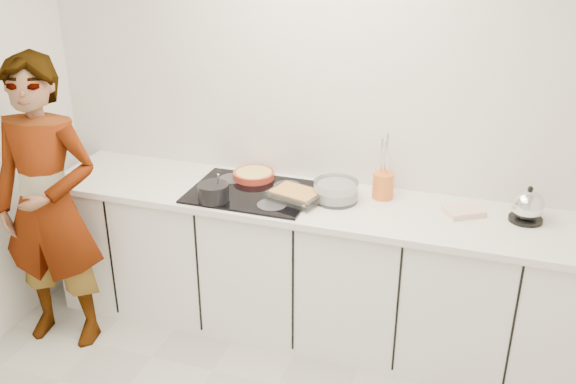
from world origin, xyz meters
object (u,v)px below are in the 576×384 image
(baking_dish, at_px, (296,195))
(utensil_crock, at_px, (383,185))
(hob, at_px, (251,192))
(mixing_bowl, at_px, (336,192))
(kettle, at_px, (527,206))
(saucepan, at_px, (214,192))
(cook, at_px, (49,207))
(tart_dish, at_px, (254,175))

(baking_dish, relative_size, utensil_crock, 2.16)
(hob, relative_size, mixing_bowl, 2.28)
(hob, bearing_deg, kettle, 4.76)
(saucepan, relative_size, cook, 0.13)
(hob, bearing_deg, cook, -154.68)
(hob, height_order, utensil_crock, utensil_crock)
(kettle, height_order, cook, cook)
(baking_dish, relative_size, cook, 0.19)
(utensil_crock, distance_m, cook, 1.94)
(baking_dish, xyz_separation_m, utensil_crock, (0.46, 0.21, 0.03))
(baking_dish, distance_m, utensil_crock, 0.51)
(baking_dish, distance_m, kettle, 1.27)
(hob, relative_size, tart_dish, 2.34)
(baking_dish, distance_m, cook, 1.43)
(kettle, bearing_deg, baking_dish, -172.75)
(hob, xyz_separation_m, tart_dish, (-0.06, 0.19, 0.03))
(mixing_bowl, relative_size, cook, 0.18)
(hob, height_order, cook, cook)
(hob, xyz_separation_m, cook, (-1.06, -0.50, -0.03))
(utensil_crock, bearing_deg, hob, -166.31)
(saucepan, relative_size, utensil_crock, 1.51)
(kettle, relative_size, cook, 0.13)
(tart_dish, distance_m, saucepan, 0.39)
(mixing_bowl, distance_m, kettle, 1.05)
(tart_dish, distance_m, mixing_bowl, 0.58)
(saucepan, distance_m, baking_dish, 0.47)
(saucepan, height_order, utensil_crock, saucepan)
(mixing_bowl, bearing_deg, kettle, 3.88)
(hob, xyz_separation_m, baking_dish, (0.29, -0.03, 0.04))
(tart_dish, bearing_deg, mixing_bowl, -13.06)
(baking_dish, bearing_deg, hob, 173.78)
(mixing_bowl, bearing_deg, hob, -173.43)
(baking_dish, xyz_separation_m, mixing_bowl, (0.22, 0.09, 0.01))
(kettle, relative_size, utensil_crock, 1.45)
(cook, bearing_deg, saucepan, 11.87)
(hob, bearing_deg, saucepan, -130.27)
(kettle, bearing_deg, mixing_bowl, -176.12)
(tart_dish, xyz_separation_m, saucepan, (-0.10, -0.38, 0.03))
(baking_dish, distance_m, mixing_bowl, 0.23)
(hob, height_order, mixing_bowl, mixing_bowl)
(tart_dish, relative_size, cook, 0.17)
(tart_dish, height_order, kettle, kettle)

